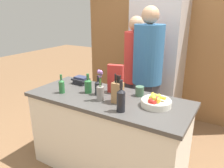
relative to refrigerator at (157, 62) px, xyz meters
name	(u,v)px	position (x,y,z in m)	size (l,w,h in m)	color
ground_plane	(108,167)	(-0.02, -1.45, -0.99)	(14.00, 14.00, 0.00)	brown
kitchen_island	(108,134)	(-0.02, -1.45, -0.54)	(1.75, 0.73, 0.90)	silver
back_wall_wood	(165,40)	(-0.02, 0.36, 0.31)	(2.95, 0.12, 2.60)	olive
refrigerator	(157,62)	(0.00, 0.00, 0.00)	(0.74, 0.62, 1.97)	#B7B7BC
fruit_bowl	(156,102)	(0.50, -1.41, -0.04)	(0.29, 0.29, 0.12)	silver
knife_block	(117,92)	(0.14, -1.51, 0.02)	(0.10, 0.09, 0.29)	#A87A4C
flower_vase	(100,89)	(-0.04, -1.56, 0.03)	(0.08, 0.08, 0.32)	gray
cereal_box	(115,79)	(-0.02, -1.28, 0.07)	(0.18, 0.10, 0.32)	red
coffee_mug	(140,91)	(0.25, -1.23, -0.04)	(0.09, 0.13, 0.10)	#42664C
book_stack	(81,80)	(-0.54, -1.24, -0.05)	(0.21, 0.16, 0.09)	#232328
bottle_oil	(121,99)	(0.26, -1.67, 0.03)	(0.08, 0.08, 0.30)	black
bottle_vinegar	(88,85)	(-0.27, -1.45, 0.00)	(0.08, 0.08, 0.22)	#286633
bottle_wine	(62,86)	(-0.52, -1.60, -0.01)	(0.06, 0.06, 0.21)	#286633
bottle_water	(98,87)	(-0.15, -1.43, 0.00)	(0.08, 0.08, 0.22)	black
person_at_sink	(135,71)	(-0.10, -0.61, -0.02)	(0.30, 0.30, 1.70)	#383842
person_in_blue	(147,72)	(0.13, -0.72, 0.04)	(0.38, 0.38, 1.82)	#383842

